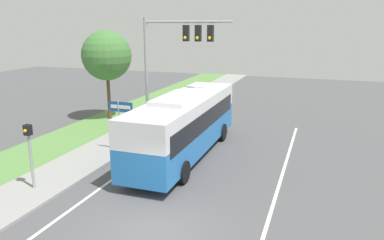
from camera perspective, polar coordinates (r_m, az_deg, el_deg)
name	(u,v)px	position (r m, az deg, el deg)	size (l,w,h in m)	color
ground_plane	(154,230)	(13.39, -5.84, -16.36)	(80.00, 80.00, 0.00)	#4C4C4F
sidewalk	(11,201)	(16.71, -25.86, -11.03)	(2.80, 80.00, 0.12)	gray
lane_divider_near	(66,213)	(15.11, -18.64, -13.27)	(0.14, 30.00, 0.01)	silver
bus	(185,122)	(19.52, -1.10, -0.29)	(2.63, 10.72, 3.40)	#236BB7
signal_gantry	(173,53)	(22.05, -2.97, 10.19)	(5.34, 0.41, 7.20)	#939399
pedestrian_signal	(29,146)	(16.79, -23.53, -3.65)	(0.28, 0.34, 2.88)	#939399
street_sign	(120,116)	(20.22, -10.90, 0.63)	(1.39, 0.08, 2.92)	#939399
roadside_tree	(107,56)	(27.43, -12.89, 9.54)	(3.51, 3.51, 6.34)	brown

